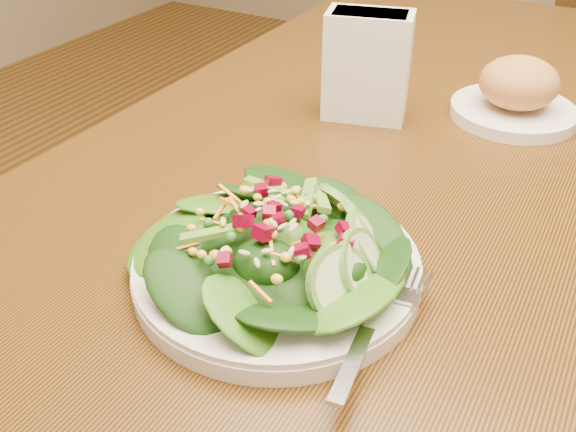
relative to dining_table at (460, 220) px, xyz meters
The scene contains 4 objects.
dining_table is the anchor object (origin of this frame).
salad_plate 0.36m from the dining_table, 103.33° to the right, with size 0.26×0.26×0.07m.
bread_plate 0.18m from the dining_table, 81.07° to the left, with size 0.16×0.16×0.08m.
napkin_holder 0.24m from the dining_table, 169.74° to the left, with size 0.12×0.09×0.14m.
Camera 1 is at (0.14, -0.71, 1.12)m, focal length 40.00 mm.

